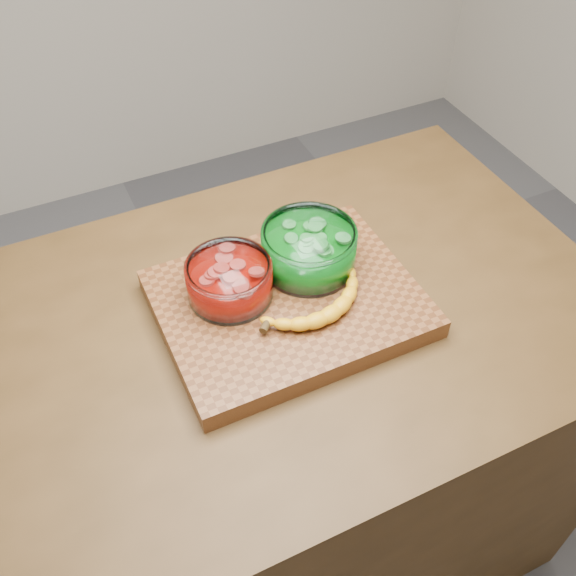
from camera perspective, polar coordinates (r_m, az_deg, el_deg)
name	(u,v)px	position (r m, az deg, el deg)	size (l,w,h in m)	color
ground	(288,523)	(1.93, 0.00, -20.14)	(3.50, 3.50, 0.00)	#56565A
counter	(288,440)	(1.53, 0.00, -13.35)	(1.20, 0.80, 0.90)	#472E15
cutting_board	(288,303)	(1.15, 0.00, -1.38)	(0.45, 0.35, 0.04)	brown
bowl_red	(230,281)	(1.11, -5.22, 0.66)	(0.15, 0.15, 0.07)	white
bowl_green	(309,249)	(1.16, 1.85, 3.46)	(0.17, 0.17, 0.08)	white
banana	(316,303)	(1.10, 2.46, -1.32)	(0.24, 0.13, 0.03)	orange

